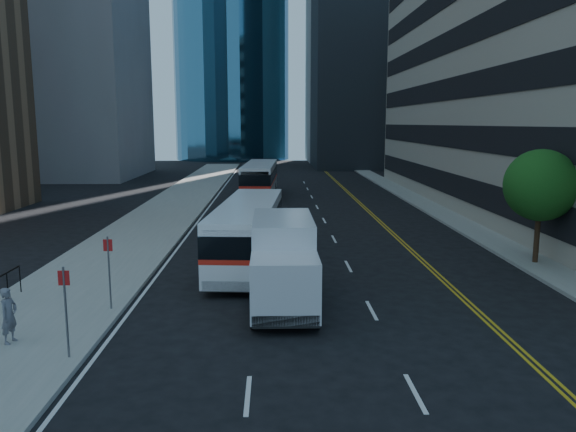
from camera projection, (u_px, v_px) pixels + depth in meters
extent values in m
plane|color=black|center=(367.00, 332.00, 17.33)|extent=(160.00, 160.00, 0.00)
cube|color=gray|center=(171.00, 209.00, 41.69)|extent=(5.00, 90.00, 0.15)
cube|color=gray|center=(431.00, 208.00, 42.21)|extent=(2.00, 90.00, 0.15)
cube|color=gray|center=(56.00, 26.00, 64.98)|extent=(18.00, 18.00, 35.00)
cylinder|color=#332114|center=(537.00, 238.00, 25.25)|extent=(0.24, 0.24, 2.20)
sphere|color=#144714|center=(541.00, 185.00, 24.86)|extent=(3.20, 3.20, 3.20)
cube|color=white|center=(249.00, 246.00, 25.65)|extent=(3.18, 11.01, 1.00)
cube|color=red|center=(249.00, 233.00, 25.56)|extent=(3.20, 11.04, 0.20)
cube|color=black|center=(248.00, 223.00, 25.48)|extent=(3.20, 11.04, 0.81)
cube|color=white|center=(248.00, 208.00, 25.36)|extent=(3.18, 11.01, 0.45)
cylinder|color=black|center=(213.00, 272.00, 22.55)|extent=(0.34, 0.92, 0.91)
cylinder|color=black|center=(265.00, 273.00, 22.45)|extent=(0.34, 0.92, 0.91)
cylinder|color=black|center=(235.00, 240.00, 28.62)|extent=(0.34, 0.92, 0.91)
cylinder|color=black|center=(276.00, 241.00, 28.52)|extent=(0.34, 0.92, 0.91)
cube|color=white|center=(260.00, 187.00, 48.82)|extent=(3.01, 11.41, 1.04)
cube|color=red|center=(260.00, 180.00, 48.72)|extent=(3.03, 11.43, 0.21)
cube|color=black|center=(260.00, 174.00, 48.64)|extent=(3.03, 11.43, 0.85)
cube|color=white|center=(260.00, 166.00, 48.52)|extent=(3.01, 11.41, 0.47)
cylinder|color=black|center=(244.00, 196.00, 45.57)|extent=(0.33, 0.95, 0.94)
cylinder|color=black|center=(271.00, 197.00, 45.52)|extent=(0.33, 0.95, 0.94)
cylinder|color=black|center=(251.00, 187.00, 51.88)|extent=(0.33, 0.95, 0.94)
cylinder|color=black|center=(274.00, 188.00, 51.83)|extent=(0.33, 0.95, 0.94)
cube|color=silver|center=(285.00, 287.00, 17.60)|extent=(2.15, 1.98, 1.88)
cube|color=black|center=(286.00, 283.00, 16.70)|extent=(1.95, 0.07, 0.98)
cube|color=silver|center=(283.00, 248.00, 20.60)|extent=(2.16, 4.30, 2.33)
cube|color=black|center=(283.00, 291.00, 19.85)|extent=(1.57, 5.91, 0.22)
cylinder|color=black|center=(255.00, 316.00, 17.53)|extent=(0.25, 0.86, 0.86)
cylinder|color=black|center=(315.00, 315.00, 17.59)|extent=(0.25, 0.86, 0.86)
cylinder|color=black|center=(258.00, 277.00, 21.94)|extent=(0.25, 0.86, 0.86)
cylinder|color=black|center=(306.00, 276.00, 22.00)|extent=(0.25, 0.86, 0.86)
imported|color=slate|center=(9.00, 315.00, 15.98)|extent=(0.51, 0.66, 1.62)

